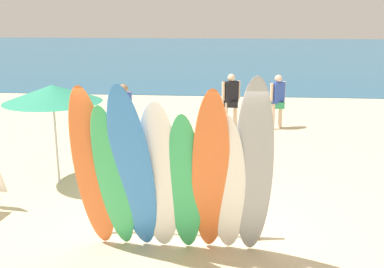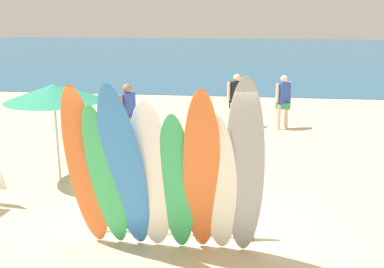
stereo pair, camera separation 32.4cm
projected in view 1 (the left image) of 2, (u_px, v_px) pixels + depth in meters
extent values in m
plane|color=beige|center=(214.00, 90.00, 20.77)|extent=(60.00, 60.00, 0.00)
cube|color=#235B7F|center=(223.00, 53.00, 38.39)|extent=(60.00, 40.00, 0.02)
cylinder|color=brown|center=(100.00, 214.00, 7.31)|extent=(0.07, 0.07, 0.67)
cylinder|color=brown|center=(258.00, 220.00, 7.11)|extent=(0.07, 0.07, 0.67)
cylinder|color=brown|center=(178.00, 196.00, 7.12)|extent=(2.58, 0.06, 0.06)
ellipsoid|color=orange|center=(93.00, 171.00, 6.43)|extent=(0.53, 0.87, 2.55)
ellipsoid|color=#38B266|center=(113.00, 181.00, 6.40)|extent=(0.56, 0.97, 2.32)
ellipsoid|color=#337AD1|center=(133.00, 173.00, 6.25)|extent=(0.66, 1.16, 2.62)
ellipsoid|color=white|center=(159.00, 180.00, 6.35)|extent=(0.59, 0.87, 2.38)
ellipsoid|color=#38B266|center=(185.00, 186.00, 6.36)|extent=(0.49, 0.81, 2.21)
ellipsoid|color=orange|center=(211.00, 177.00, 6.21)|extent=(0.58, 1.11, 2.57)
ellipsoid|color=white|center=(227.00, 187.00, 6.33)|extent=(0.58, 0.89, 2.21)
ellipsoid|color=#999EA3|center=(253.00, 172.00, 6.17)|extent=(0.54, 0.94, 2.71)
cylinder|color=beige|center=(226.00, 115.00, 13.91)|extent=(0.12, 0.12, 0.78)
cylinder|color=beige|center=(235.00, 114.00, 14.04)|extent=(0.12, 0.12, 0.78)
cube|color=black|center=(231.00, 104.00, 13.89)|extent=(0.42, 0.26, 0.19)
cube|color=black|center=(231.00, 92.00, 13.80)|extent=(0.46, 0.38, 0.61)
sphere|color=beige|center=(231.00, 78.00, 13.69)|extent=(0.22, 0.22, 0.22)
cylinder|color=beige|center=(223.00, 91.00, 13.68)|extent=(0.10, 0.10, 0.55)
cylinder|color=beige|center=(239.00, 90.00, 13.89)|extent=(0.10, 0.10, 0.55)
cylinder|color=#9E704C|center=(129.00, 132.00, 11.90)|extent=(0.12, 0.12, 0.81)
cylinder|color=#9E704C|center=(121.00, 136.00, 11.60)|extent=(0.12, 0.12, 0.81)
cube|color=orange|center=(124.00, 121.00, 11.66)|extent=(0.43, 0.27, 0.19)
cube|color=#2D4CB2|center=(124.00, 106.00, 11.56)|extent=(0.35, 0.47, 0.63)
sphere|color=#9E704C|center=(123.00, 89.00, 11.45)|extent=(0.23, 0.23, 0.23)
cylinder|color=#9E704C|center=(130.00, 103.00, 11.79)|extent=(0.10, 0.10, 0.56)
cylinder|color=#9E704C|center=(118.00, 107.00, 11.32)|extent=(0.10, 0.10, 0.56)
cylinder|color=beige|center=(273.00, 116.00, 13.76)|extent=(0.12, 0.12, 0.78)
cylinder|color=beige|center=(280.00, 115.00, 13.95)|extent=(0.12, 0.12, 0.78)
cube|color=#33A36B|center=(277.00, 105.00, 13.77)|extent=(0.42, 0.26, 0.19)
cube|color=#2D4CB2|center=(278.00, 93.00, 13.67)|extent=(0.44, 0.42, 0.61)
sphere|color=beige|center=(278.00, 79.00, 13.57)|extent=(0.22, 0.22, 0.22)
cylinder|color=beige|center=(272.00, 92.00, 13.51)|extent=(0.09, 0.09, 0.54)
cylinder|color=beige|center=(284.00, 91.00, 13.82)|extent=(0.09, 0.09, 0.54)
cylinder|color=silver|center=(56.00, 138.00, 9.27)|extent=(0.04, 0.04, 1.95)
cone|color=#2D9370|center=(53.00, 93.00, 9.04)|extent=(1.91, 1.91, 0.33)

